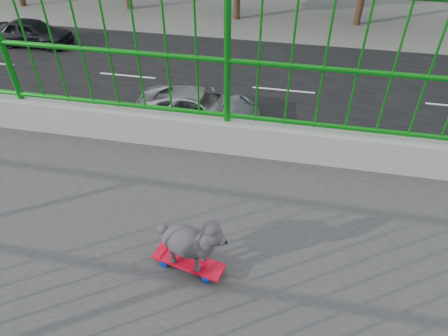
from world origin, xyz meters
The scene contains 7 objects.
road centered at (-13.00, 0.00, 0.01)m, with size 18.00×90.00×0.02m, color black.
railing centered at (0.00, 0.00, 7.21)m, with size 3.00×24.00×1.42m.
skateboard centered at (-0.03, 0.01, 7.05)m, with size 0.24×0.50×0.06m.
poodle centered at (-0.03, 0.03, 7.27)m, with size 0.26×0.47×0.39m.
car_2 centered at (-12.40, -3.29, 0.72)m, with size 2.39×5.18×1.44m, color #9D9DA2.
car_4 centered at (-18.80, -14.85, 0.77)m, with size 1.81×4.50×1.53m, color black.
car_6 centered at (-9.20, -0.43, 0.69)m, with size 2.30×4.99×1.39m, color #B91B07.
Camera 1 is at (1.52, 0.55, 9.16)m, focal length 31.86 mm.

